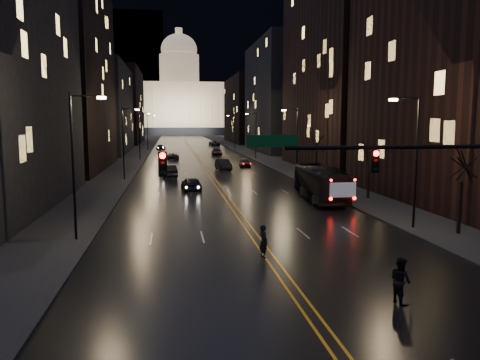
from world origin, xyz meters
name	(u,v)px	position (x,y,z in m)	size (l,w,h in m)	color
ground	(293,290)	(0.00, 0.00, 0.00)	(900.00, 900.00, 0.00)	black
road	(188,144)	(0.00, 130.00, 0.01)	(20.00, 320.00, 0.02)	black
sidewalk_left	(143,144)	(-14.00, 130.00, 0.08)	(8.00, 320.00, 0.16)	black
sidewalk_right	(232,144)	(14.00, 130.00, 0.08)	(8.00, 320.00, 0.16)	black
center_line	(188,144)	(0.00, 130.00, 0.03)	(0.62, 320.00, 0.01)	orange
building_left_mid	(61,75)	(-21.00, 54.00, 14.00)	(12.00, 30.00, 28.00)	black
building_left_far	(100,109)	(-21.00, 92.00, 10.00)	(12.00, 34.00, 20.00)	black
building_left_dist	(122,107)	(-21.00, 140.00, 12.00)	(12.00, 40.00, 24.00)	black
building_right_near	(467,68)	(21.00, 20.00, 12.00)	(12.00, 26.00, 24.00)	black
building_right_tall	(346,43)	(21.00, 50.00, 19.00)	(12.00, 30.00, 38.00)	black
building_right_mid	(281,97)	(21.00, 92.00, 13.00)	(12.00, 34.00, 26.00)	black
building_right_dist	(248,110)	(21.00, 140.00, 11.00)	(12.00, 40.00, 22.00)	black
mountain_ridge	(224,52)	(40.00, 380.00, 65.00)	(520.00, 60.00, 130.00)	black
capitol	(180,104)	(0.00, 250.00, 17.15)	(90.00, 50.00, 58.50)	black
traffic_signal	(426,172)	(5.91, 0.00, 5.10)	(17.29, 0.45, 7.00)	black
streetlamp_right_near	(414,155)	(10.81, 10.00, 5.08)	(2.13, 0.25, 9.00)	black
streetlamp_left_near	(76,159)	(-10.81, 10.00, 5.08)	(2.13, 0.25, 9.00)	black
streetlamp_right_mid	(296,138)	(10.81, 40.00, 5.08)	(2.13, 0.25, 9.00)	black
streetlamp_left_mid	(125,139)	(-10.81, 40.00, 5.08)	(2.13, 0.25, 9.00)	black
streetlamp_right_far	(255,133)	(10.81, 70.00, 5.08)	(2.13, 0.25, 9.00)	black
streetlamp_left_far	(140,133)	(-10.81, 70.00, 5.08)	(2.13, 0.25, 9.00)	black
streetlamp_right_dist	(234,130)	(10.81, 100.00, 5.08)	(2.13, 0.25, 9.00)	black
streetlamp_left_dist	(148,130)	(-10.81, 100.00, 5.08)	(2.13, 0.25, 9.00)	black
tree_right_near	(462,166)	(13.00, 8.00, 4.53)	(2.40, 2.40, 6.65)	black
tree_right_mid	(370,151)	(13.00, 22.00, 4.53)	(2.40, 2.40, 6.65)	black
tree_right_far	(317,143)	(13.00, 38.00, 4.53)	(2.40, 2.40, 6.65)	black
bus	(320,183)	(8.50, 22.71, 1.58)	(2.65, 11.34, 3.16)	black
oncoming_car_a	(191,184)	(-3.14, 29.88, 0.76)	(1.81, 4.49, 1.53)	black
oncoming_car_b	(168,171)	(-5.59, 42.24, 0.83)	(1.76, 5.05, 1.66)	black
oncoming_car_c	(173,156)	(-4.90, 71.52, 0.64)	(2.14, 4.64, 1.29)	black
oncoming_car_d	(161,147)	(-7.86, 102.55, 0.68)	(1.90, 4.67, 1.35)	black
receding_car_a	(223,165)	(2.50, 50.42, 0.83)	(1.76, 5.05, 1.66)	black
receding_car_b	(245,163)	(6.40, 54.34, 0.72)	(1.70, 4.24, 1.44)	black
receding_car_c	(217,152)	(4.48, 81.02, 0.75)	(2.11, 5.18, 1.50)	black
receding_car_d	(214,143)	(7.51, 119.64, 0.77)	(2.57, 5.57, 1.55)	black
pedestrian_a	(264,242)	(-0.34, 5.00, 0.90)	(0.66, 0.43, 1.80)	black
pedestrian_b	(400,280)	(3.89, -2.00, 0.95)	(0.92, 0.51, 1.90)	black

